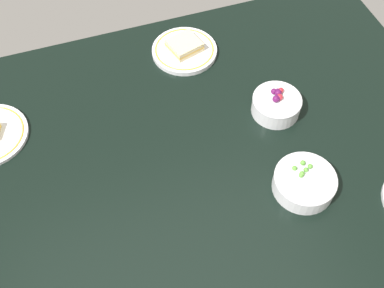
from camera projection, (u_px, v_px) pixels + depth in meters
dining_table at (192, 152)px, 135.95cm from camera, size 158.57×109.12×4.00cm
bowl_berries at (276, 104)px, 139.45cm from camera, size 14.58×14.58×7.47cm
plate_sandwich at (184, 49)px, 155.03cm from camera, size 21.44×21.44×4.78cm
bowl_peas at (304, 182)px, 124.54cm from camera, size 16.62×16.62×6.42cm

